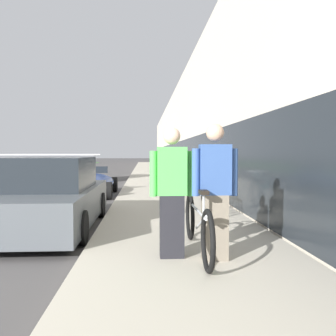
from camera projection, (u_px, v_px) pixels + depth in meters
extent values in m
cube|color=#B2AA99|center=(155.00, 176.00, 24.46)|extent=(3.21, 70.00, 0.13)
cube|color=beige|center=(228.00, 134.00, 32.74)|extent=(10.00, 70.00, 6.41)
cube|color=#1E2328|center=(172.00, 157.00, 32.50)|extent=(0.10, 63.00, 2.20)
cube|color=#3D7533|center=(6.00, 174.00, 27.75)|extent=(5.71, 70.00, 0.03)
torus|color=black|center=(190.00, 216.00, 6.24)|extent=(0.06, 0.77, 0.77)
torus|color=black|center=(208.00, 241.00, 4.50)|extent=(0.06, 0.77, 0.77)
cylinder|color=#B7BCC1|center=(198.00, 210.00, 5.36)|extent=(0.04, 1.48, 0.04)
cylinder|color=#B7BCC1|center=(201.00, 222.00, 5.02)|extent=(0.04, 0.88, 0.35)
cylinder|color=#B7BCC1|center=(204.00, 205.00, 4.80)|extent=(0.03, 0.03, 0.32)
cube|color=black|center=(204.00, 192.00, 4.79)|extent=(0.11, 0.22, 0.05)
cylinder|color=#B7BCC1|center=(191.00, 193.00, 6.08)|extent=(0.03, 0.03, 0.34)
cylinder|color=silver|center=(191.00, 183.00, 6.07)|extent=(0.52, 0.03, 0.03)
cube|color=#756B5B|center=(215.00, 227.00, 5.07)|extent=(0.34, 0.24, 0.88)
cube|color=#33518E|center=(215.00, 170.00, 5.03)|extent=(0.41, 0.24, 0.68)
cylinder|color=#33518E|center=(196.00, 172.00, 5.02)|extent=(0.11, 0.11, 0.64)
cylinder|color=#33518E|center=(234.00, 172.00, 5.05)|extent=(0.11, 0.11, 0.64)
sphere|color=tan|center=(215.00, 133.00, 5.01)|extent=(0.24, 0.24, 0.24)
cube|color=black|center=(172.00, 226.00, 5.19)|extent=(0.33, 0.24, 0.86)
cube|color=#4CB74C|center=(172.00, 171.00, 5.15)|extent=(0.40, 0.24, 0.66)
cylinder|color=#4CB74C|center=(153.00, 174.00, 5.14)|extent=(0.10, 0.10, 0.62)
cylinder|color=#4CB74C|center=(190.00, 174.00, 5.17)|extent=(0.10, 0.10, 0.62)
sphere|color=beige|center=(172.00, 136.00, 5.14)|extent=(0.24, 0.24, 0.24)
cylinder|color=gray|center=(213.00, 201.00, 7.98)|extent=(0.05, 0.05, 0.82)
cylinder|color=gray|center=(209.00, 198.00, 8.52)|extent=(0.05, 0.05, 0.82)
cylinder|color=gray|center=(211.00, 181.00, 8.23)|extent=(0.05, 0.55, 0.05)
torus|color=black|center=(210.00, 193.00, 9.83)|extent=(0.06, 0.77, 0.77)
torus|color=black|center=(217.00, 198.00, 8.87)|extent=(0.06, 0.77, 0.77)
cylinder|color=#7AD1C6|center=(213.00, 186.00, 9.34)|extent=(0.04, 0.81, 0.04)
cylinder|color=#7AD1C6|center=(215.00, 191.00, 9.15)|extent=(0.04, 0.50, 0.35)
cylinder|color=#7AD1C6|center=(216.00, 181.00, 9.03)|extent=(0.03, 0.03, 0.32)
cube|color=black|center=(216.00, 174.00, 9.02)|extent=(0.11, 0.22, 0.05)
cylinder|color=#7AD1C6|center=(211.00, 178.00, 9.73)|extent=(0.03, 0.03, 0.34)
cylinder|color=silver|center=(211.00, 172.00, 9.73)|extent=(0.52, 0.03, 0.03)
cube|color=#4C5156|center=(52.00, 205.00, 7.70)|extent=(1.75, 4.71, 0.69)
cube|color=#1E2328|center=(52.00, 173.00, 7.68)|extent=(1.50, 2.35, 0.64)
cylinder|color=silver|center=(57.00, 155.00, 8.18)|extent=(1.87, 0.04, 0.04)
cylinder|color=silver|center=(45.00, 155.00, 7.15)|extent=(1.87, 0.04, 0.04)
cylinder|color=black|center=(32.00, 205.00, 9.07)|extent=(0.22, 0.60, 0.60)
cylinder|color=black|center=(100.00, 205.00, 9.17)|extent=(0.22, 0.60, 0.60)
cylinder|color=black|center=(80.00, 228.00, 6.36)|extent=(0.22, 0.60, 0.60)
ellipsoid|color=navy|center=(90.00, 183.00, 13.77)|extent=(1.67, 4.34, 0.68)
cube|color=#1E2328|center=(92.00, 170.00, 14.29)|extent=(1.17, 0.04, 0.26)
cylinder|color=black|center=(75.00, 185.00, 14.98)|extent=(0.22, 0.60, 0.60)
cylinder|color=black|center=(114.00, 185.00, 15.08)|extent=(0.22, 0.60, 0.60)
cylinder|color=black|center=(62.00, 191.00, 12.47)|extent=(0.22, 0.60, 0.60)
cylinder|color=black|center=(109.00, 191.00, 12.57)|extent=(0.22, 0.60, 0.60)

